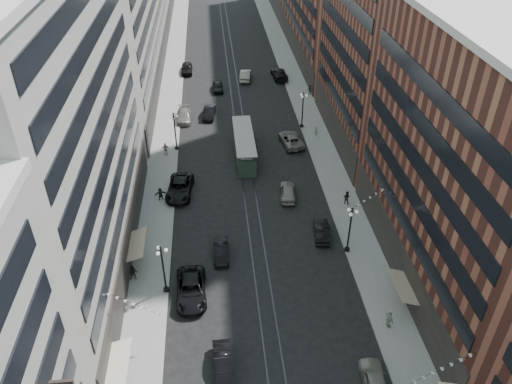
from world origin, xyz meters
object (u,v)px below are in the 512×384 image
object	(u,v)px
pedestrian_9	(310,90)
pedestrian_5	(161,194)
streetcar	(244,146)
lamppost_se_mid	(303,109)
lamppost_sw_mid	(175,130)
car_5	(224,364)
car_9	(187,68)
pedestrian_6	(166,149)
car_10	(322,231)
lamppost_se_far	(350,228)
car_8	(184,116)
car_12	(279,74)
pedestrian_7	(346,197)
pedestrian_2	(133,273)
car_extra_1	(288,191)
car_11	(291,139)
car_7	(180,188)
pedestrian_4	(389,319)
car_13	(218,87)
car_2	(191,289)
pedestrian_8	(316,131)
car_14	(245,75)
car_extra_2	(209,112)
lamppost_sw_far	(163,268)
car_extra_0	(221,251)

from	to	relation	value
pedestrian_9	pedestrian_5	bearing A→B (deg)	-124.22
streetcar	lamppost_se_mid	bearing A→B (deg)	39.10
lamppost_sw_mid	car_5	distance (m)	36.51
streetcar	pedestrian_5	size ratio (longest dim) A/B	7.29
car_9	pedestrian_6	xyz separation A→B (m)	(-2.17, -30.28, 0.20)
streetcar	car_10	bearing A→B (deg)	-68.44
lamppost_se_far	lamppost_se_mid	bearing A→B (deg)	90.00
car_8	car_12	xyz separation A→B (m)	(16.80, 15.49, 0.11)
pedestrian_7	lamppost_se_far	bearing A→B (deg)	110.04
car_5	car_10	world-z (taller)	car_5
pedestrian_2	car_12	bearing A→B (deg)	64.73
lamppost_se_far	pedestrian_2	distance (m)	21.78
pedestrian_5	pedestrian_6	xyz separation A→B (m)	(0.05, 10.45, 0.12)
car_extra_1	car_11	bearing A→B (deg)	-93.97
car_11	pedestrian_6	xyz separation A→B (m)	(-17.37, -1.63, 0.26)
car_7	car_8	world-z (taller)	car_7
car_5	car_extra_1	world-z (taller)	car_extra_1
streetcar	pedestrian_4	size ratio (longest dim) A/B	6.24
car_13	lamppost_se_mid	bearing A→B (deg)	-51.90
car_2	car_12	distance (m)	54.50
pedestrian_8	car_12	bearing A→B (deg)	-88.94
car_14	car_extra_2	world-z (taller)	car_14
lamppost_sw_far	car_11	bearing A→B (deg)	59.44
lamppost_se_far	lamppost_se_mid	world-z (taller)	same
pedestrian_9	car_2	bearing A→B (deg)	-108.72
car_5	car_extra_1	bearing A→B (deg)	67.54
pedestrian_7	pedestrian_9	xyz separation A→B (m)	(1.40, 31.25, 0.05)
pedestrian_5	car_13	bearing A→B (deg)	63.49
streetcar	pedestrian_9	distance (m)	22.69
car_extra_2	pedestrian_8	bearing A→B (deg)	-19.59
car_7	car_extra_2	world-z (taller)	car_7
car_14	car_extra_2	xyz separation A→B (m)	(-6.70, -14.43, -0.06)
pedestrian_4	car_13	size ratio (longest dim) A/B	0.42
lamppost_sw_mid	pedestrian_9	xyz separation A→B (m)	(21.70, 16.46, -2.06)
lamppost_se_mid	car_extra_1	distance (m)	18.42
lamppost_sw_mid	lamppost_se_mid	xyz separation A→B (m)	(18.40, 5.00, 0.00)
car_13	car_extra_0	bearing A→B (deg)	-92.18
car_extra_2	lamppost_se_far	bearing A→B (deg)	-59.55
pedestrian_4	car_extra_2	distance (m)	45.60
car_10	pedestrian_5	distance (m)	19.53
lamppost_sw_mid	pedestrian_6	xyz separation A→B (m)	(-1.37, -1.53, -2.03)
lamppost_se_far	pedestrian_2	xyz separation A→B (m)	(-21.57, -2.24, -2.07)
pedestrian_9	car_12	bearing A→B (deg)	121.64
car_9	pedestrian_6	distance (m)	30.35
pedestrian_6	car_12	bearing A→B (deg)	-125.88
lamppost_se_far	car_11	world-z (taller)	lamppost_se_far
pedestrian_7	pedestrian_8	distance (m)	16.84
car_14	pedestrian_6	size ratio (longest dim) A/B	2.83
pedestrian_5	pedestrian_9	bearing A→B (deg)	37.94
car_9	pedestrian_4	bearing A→B (deg)	-72.50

